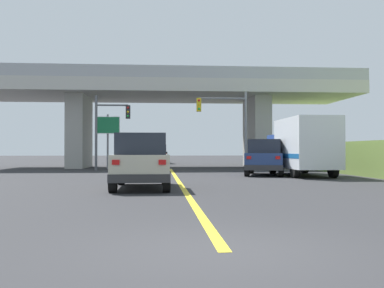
# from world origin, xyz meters

# --- Properties ---
(ground) EXTENTS (160.00, 160.00, 0.00)m
(ground) POSITION_xyz_m (0.00, 30.47, 0.00)
(ground) COLOR #2B2B2D
(overpass_bridge) EXTENTS (30.02, 8.57, 7.64)m
(overpass_bridge) POSITION_xyz_m (0.00, 30.47, 5.50)
(overpass_bridge) COLOR #B7B5AD
(overpass_bridge) RESTS_ON ground
(lane_divider_stripe) EXTENTS (0.20, 27.43, 0.01)m
(lane_divider_stripe) POSITION_xyz_m (0.00, 13.71, 0.00)
(lane_divider_stripe) COLOR yellow
(lane_divider_stripe) RESTS_ON ground
(suv_lead) EXTENTS (2.05, 4.60, 2.02)m
(suv_lead) POSITION_xyz_m (-1.54, 10.48, 1.01)
(suv_lead) COLOR #B7B29E
(suv_lead) RESTS_ON ground
(suv_crossing) EXTENTS (3.15, 4.70, 2.02)m
(suv_crossing) POSITION_xyz_m (5.14, 18.66, 1.01)
(suv_crossing) COLOR navy
(suv_crossing) RESTS_ON ground
(box_truck) EXTENTS (2.33, 6.62, 3.14)m
(box_truck) POSITION_xyz_m (7.04, 17.88, 1.64)
(box_truck) COLOR navy
(box_truck) RESTS_ON ground
(sedan_oncoming) EXTENTS (2.02, 4.61, 2.02)m
(sedan_oncoming) POSITION_xyz_m (-0.96, 41.04, 1.01)
(sedan_oncoming) COLOR black
(sedan_oncoming) RESTS_ON ground
(traffic_signal_nearside) EXTENTS (3.62, 0.36, 5.64)m
(traffic_signal_nearside) POSITION_xyz_m (4.11, 25.11, 3.68)
(traffic_signal_nearside) COLOR slate
(traffic_signal_nearside) RESTS_ON ground
(traffic_signal_farside) EXTENTS (2.50, 0.36, 5.33)m
(traffic_signal_farside) POSITION_xyz_m (-4.50, 25.75, 3.34)
(traffic_signal_farside) COLOR #56595E
(traffic_signal_farside) RESTS_ON ground
(highway_sign) EXTENTS (1.77, 0.17, 4.06)m
(highway_sign) POSITION_xyz_m (-4.64, 26.93, 2.97)
(highway_sign) COLOR slate
(highway_sign) RESTS_ON ground
(semi_truck_distant) EXTENTS (2.33, 6.40, 3.12)m
(semi_truck_distant) POSITION_xyz_m (-2.04, 50.20, 1.63)
(semi_truck_distant) COLOR navy
(semi_truck_distant) RESTS_ON ground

